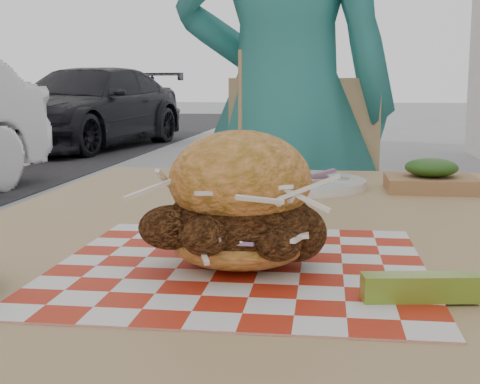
{
  "coord_description": "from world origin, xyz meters",
  "views": [
    {
      "loc": [
        0.02,
        -0.94,
        0.93
      ],
      "look_at": [
        -0.07,
        -0.31,
        0.82
      ],
      "focal_mm": 50.0,
      "sensor_mm": 36.0,
      "label": 1
    }
  ],
  "objects": [
    {
      "name": "diner",
      "position": [
        -0.1,
        0.94,
        0.87
      ],
      "size": [
        0.67,
        0.48,
        1.74
      ],
      "primitive_type": "imported",
      "rotation": [
        0.0,
        0.0,
        3.04
      ],
      "color": "teal",
      "rests_on": "ground"
    },
    {
      "name": "car_dark",
      "position": [
        -3.6,
        8.93,
        0.61
      ],
      "size": [
        2.43,
        4.47,
        1.23
      ],
      "primitive_type": "imported",
      "rotation": [
        0.0,
        0.0,
        -0.17
      ],
      "color": "black",
      "rests_on": "ground"
    },
    {
      "name": "patio_table",
      "position": [
        -0.05,
        -0.12,
        0.67
      ],
      "size": [
        0.8,
        1.2,
        0.75
      ],
      "color": "#A3875A",
      "rests_on": "ground"
    },
    {
      "name": "patio_chair",
      "position": [
        -0.05,
        0.84,
        0.55
      ],
      "size": [
        0.45,
        0.46,
        0.95
      ],
      "rotation": [
        0.0,
        0.0,
        0.07
      ],
      "color": "#A3875A",
      "rests_on": "ground"
    },
    {
      "name": "paper_liner",
      "position": [
        -0.07,
        -0.31,
        0.75
      ],
      "size": [
        0.36,
        0.36,
        0.0
      ],
      "primitive_type": "cube",
      "color": "#B62512",
      "rests_on": "patio_table"
    },
    {
      "name": "sandwich",
      "position": [
        -0.07,
        -0.31,
        0.81
      ],
      "size": [
        0.18,
        0.18,
        0.21
      ],
      "color": "#E68D41",
      "rests_on": "paper_liner"
    },
    {
      "name": "pickle_spear",
      "position": [
        0.09,
        -0.4,
        0.76
      ],
      "size": [
        0.1,
        0.04,
        0.02
      ],
      "primitive_type": "cube",
      "rotation": [
        0.0,
        0.0,
        0.15
      ],
      "color": "olive",
      "rests_on": "paper_liner"
    },
    {
      "name": "place_setting",
      "position": [
        -0.05,
        0.23,
        0.76
      ],
      "size": [
        0.27,
        0.27,
        0.02
      ],
      "color": "white",
      "rests_on": "patio_table"
    },
    {
      "name": "kraft_tray",
      "position": [
        0.19,
        0.22,
        0.77
      ],
      "size": [
        0.15,
        0.12,
        0.06
      ],
      "color": "#9C6F46",
      "rests_on": "patio_table"
    }
  ]
}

